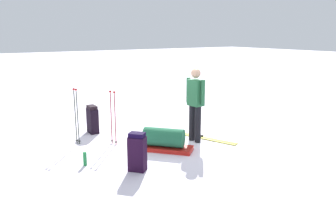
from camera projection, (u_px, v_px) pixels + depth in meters
ground_plane at (168, 140)px, 7.99m from camera, size 80.00×80.00×0.00m
skier_standing at (195, 101)px, 7.68m from camera, size 0.57×0.25×1.70m
ski_pair_near at (199, 137)px, 8.17m from camera, size 1.87×0.87×0.05m
backpack_large_dark at (137, 152)px, 6.13m from camera, size 0.37×0.36×0.72m
backpack_bright at (93, 120)px, 8.48m from camera, size 0.37×0.22×0.70m
ski_poles_planted_near at (113, 115)px, 7.54m from camera, size 0.20×0.11×1.23m
ski_poles_planted_far at (76, 113)px, 7.58m from camera, size 0.15×0.10×1.28m
gear_sled at (164, 140)px, 7.24m from camera, size 1.22×1.16×0.49m
thermos_bottle at (85, 159)px, 6.42m from camera, size 0.07×0.07×0.26m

